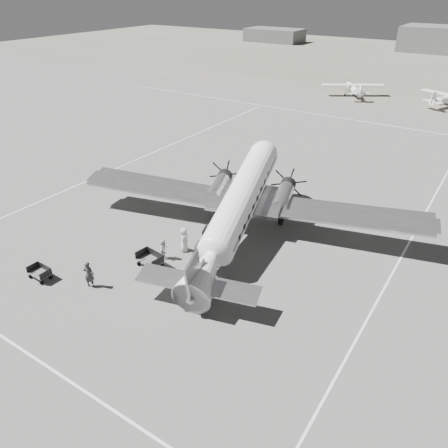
{
  "coord_description": "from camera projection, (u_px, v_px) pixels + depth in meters",
  "views": [
    {
      "loc": [
        15.79,
        -22.51,
        17.72
      ],
      "look_at": [
        0.58,
        0.61,
        2.2
      ],
      "focal_mm": 35.0,
      "sensor_mm": 36.0,
      "label": 1
    }
  ],
  "objects": [
    {
      "name": "ground",
      "position": [
        213.0,
        251.0,
        32.64
      ],
      "size": [
        260.0,
        260.0,
        0.0
      ],
      "primitive_type": "plane",
      "color": "slate",
      "rests_on": "ground"
    },
    {
      "name": "taxi_line_near",
      "position": [
        59.0,
        374.0,
        22.44
      ],
      "size": [
        60.0,
        0.15,
        0.01
      ],
      "primitive_type": "cube",
      "color": "silver",
      "rests_on": "ground"
    },
    {
      "name": "taxi_line_right",
      "position": [
        373.0,
        309.0,
        26.89
      ],
      "size": [
        0.15,
        80.0,
        0.01
      ],
      "primitive_type": "cube",
      "color": "silver",
      "rests_on": "ground"
    },
    {
      "name": "taxi_line_left",
      "position": [
        131.0,
        162.0,
        48.56
      ],
      "size": [
        0.15,
        60.0,
        0.01
      ],
      "primitive_type": "cube",
      "color": "silver",
      "rests_on": "ground"
    },
    {
      "name": "taxi_line_horizon",
      "position": [
        373.0,
        123.0,
        61.79
      ],
      "size": [
        90.0,
        0.15,
        0.01
      ],
      "primitive_type": "cube",
      "color": "silver",
      "rests_on": "ground"
    },
    {
      "name": "grass_infield",
      "position": [
        444.0,
        67.0,
        101.87
      ],
      "size": [
        260.0,
        90.0,
        0.01
      ],
      "primitive_type": "cube",
      "color": "#6A6859",
      "rests_on": "ground"
    },
    {
      "name": "shed_secondary",
      "position": [
        274.0,
        35.0,
        141.84
      ],
      "size": [
        18.0,
        10.0,
        4.0
      ],
      "primitive_type": "cube",
      "color": "#515151",
      "rests_on": "ground"
    },
    {
      "name": "dc3_airliner",
      "position": [
        239.0,
        207.0,
        32.94
      ],
      "size": [
        32.65,
        26.4,
        5.44
      ],
      "primitive_type": null,
      "rotation": [
        0.0,
        0.0,
        0.26
      ],
      "color": "#BDBDC0",
      "rests_on": "ground"
    },
    {
      "name": "light_plane_left",
      "position": [
        353.0,
        90.0,
        75.39
      ],
      "size": [
        13.68,
        13.07,
        2.22
      ],
      "primitive_type": null,
      "rotation": [
        0.0,
        0.0,
        0.57
      ],
      "color": "white",
      "rests_on": "ground"
    },
    {
      "name": "light_plane_right",
      "position": [
        448.0,
        100.0,
        69.11
      ],
      "size": [
        12.91,
        11.98,
        2.14
      ],
      "primitive_type": null,
      "rotation": [
        0.0,
        0.0,
        -0.44
      ],
      "color": "white",
      "rests_on": "ground"
    },
    {
      "name": "baggage_cart_near",
      "position": [
        150.0,
        260.0,
        30.61
      ],
      "size": [
        2.07,
        1.59,
        1.08
      ],
      "primitive_type": null,
      "rotation": [
        0.0,
        0.0,
        -0.13
      ],
      "color": "#515151",
      "rests_on": "ground"
    },
    {
      "name": "baggage_cart_far",
      "position": [
        40.0,
        273.0,
        29.41
      ],
      "size": [
        1.62,
        1.16,
        0.9
      ],
      "primitive_type": null,
      "rotation": [
        0.0,
        0.0,
        -0.03
      ],
      "color": "#515151",
      "rests_on": "ground"
    },
    {
      "name": "ground_crew",
      "position": [
        89.0,
        274.0,
        28.43
      ],
      "size": [
        0.82,
        0.7,
        1.91
      ],
      "primitive_type": "imported",
      "rotation": [
        0.0,
        0.0,
        3.56
      ],
      "color": "#292929",
      "rests_on": "ground"
    },
    {
      "name": "ramp_agent",
      "position": [
        164.0,
        249.0,
        31.37
      ],
      "size": [
        0.74,
        0.87,
        1.6
      ],
      "primitive_type": "imported",
      "rotation": [
        0.0,
        0.0,
        1.39
      ],
      "color": "silver",
      "rests_on": "ground"
    },
    {
      "name": "passenger",
      "position": [
        184.0,
        240.0,
        32.21
      ],
      "size": [
        0.93,
        1.11,
        1.92
      ],
      "primitive_type": "imported",
      "rotation": [
        0.0,
        0.0,
        1.98
      ],
      "color": "#B8B7B5",
      "rests_on": "ground"
    }
  ]
}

